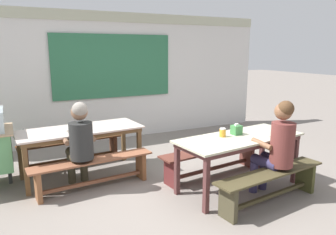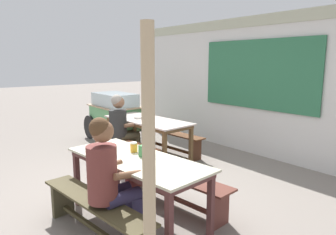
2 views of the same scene
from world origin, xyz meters
name	(u,v)px [view 2 (image 2 of 2)]	position (x,y,z in m)	size (l,w,h in m)	color
ground_plane	(127,190)	(0.00, 0.00, 0.00)	(40.00, 40.00, 0.00)	gray
backdrop_wall	(258,83)	(0.00, 2.92, 1.39)	(7.22, 0.23, 2.64)	silver
dining_table_far	(147,123)	(-1.05, 1.08, 0.67)	(1.85, 0.88, 0.74)	beige
dining_table_near	(136,164)	(0.79, -0.34, 0.67)	(1.87, 0.91, 0.74)	#BDBA9E
bench_far_back	(169,138)	(-1.09, 1.63, 0.28)	(1.70, 0.40, 0.42)	#4F2D17
bench_far_front	(123,149)	(-1.01, 0.53, 0.29)	(1.70, 0.41, 0.42)	brown
bench_near_back	(171,183)	(0.73, 0.21, 0.29)	(1.78, 0.51, 0.42)	#582C23
bench_near_front	(95,212)	(0.85, -0.89, 0.29)	(1.68, 0.48, 0.42)	#423A23
food_cart	(115,112)	(-2.60, 1.25, 0.65)	(1.61, 0.83, 1.09)	#60A668
person_near_front	(109,174)	(1.01, -0.80, 0.73)	(0.42, 0.55, 1.29)	#302B4D
person_left_back_turned	(122,124)	(-1.15, 0.59, 0.70)	(0.42, 0.56, 1.23)	#433E2B
tissue_box	(146,151)	(0.82, -0.23, 0.81)	(0.12, 0.12, 0.15)	#3B7F43
condiment_jar	(134,147)	(0.58, -0.24, 0.80)	(0.09, 0.09, 0.12)	orange
soup_bowl	(138,118)	(-1.23, 0.99, 0.76)	(0.14, 0.14, 0.04)	silver
wooden_support_post	(149,182)	(2.04, -1.03, 1.02)	(0.09, 0.09, 2.05)	tan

